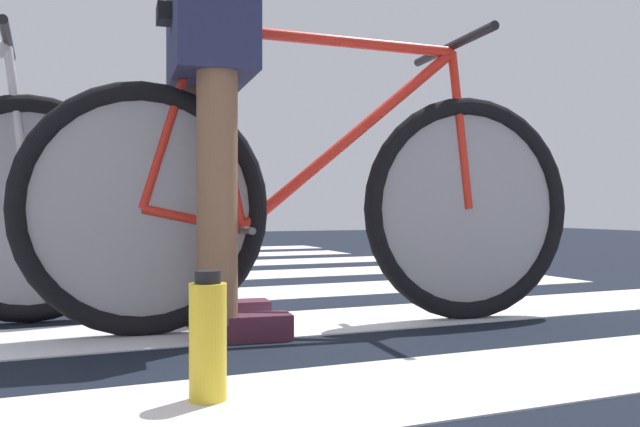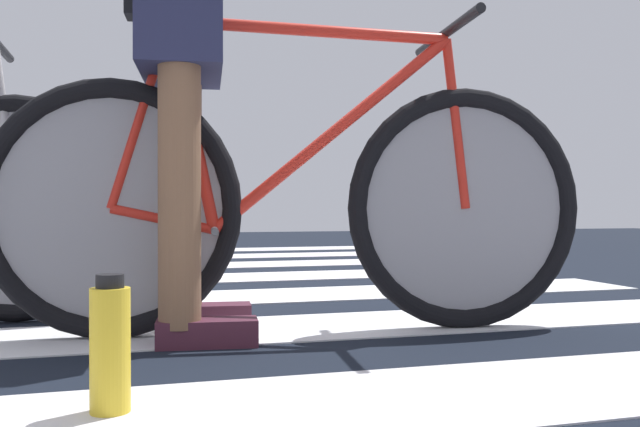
# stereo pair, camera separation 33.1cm
# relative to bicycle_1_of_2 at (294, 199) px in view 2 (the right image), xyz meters

# --- Properties ---
(bicycle_1_of_2) EXTENTS (1.73, 0.52, 0.93)m
(bicycle_1_of_2) POSITION_rel_bicycle_1_of_2_xyz_m (0.00, 0.00, 0.00)
(bicycle_1_of_2) COLOR black
(bicycle_1_of_2) RESTS_ON ground
(cyclist_1_of_2) EXTENTS (0.35, 0.43, 1.01)m
(cyclist_1_of_2) POSITION_rel_bicycle_1_of_2_xyz_m (-0.31, 0.04, 0.27)
(cyclist_1_of_2) COLOR brown
(cyclist_1_of_2) RESTS_ON ground
(water_bottle) EXTENTS (0.07, 0.07, 0.24)m
(water_bottle) POSITION_rel_bicycle_1_of_2_xyz_m (-0.49, -0.65, -0.27)
(water_bottle) COLOR gold
(water_bottle) RESTS_ON ground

